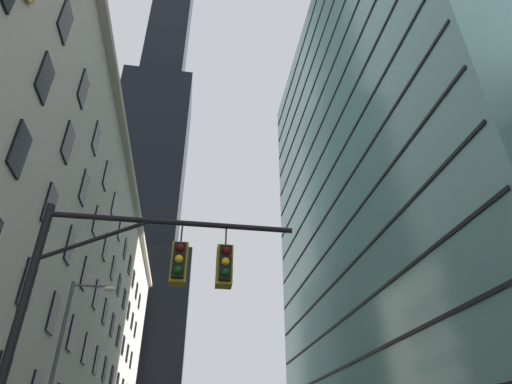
% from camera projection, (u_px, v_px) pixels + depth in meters
% --- Properties ---
extents(station_building, '(14.46, 75.26, 27.83)m').
position_uv_depth(station_building, '(25.00, 287.00, 37.88)').
color(station_building, beige).
rests_on(station_building, ground).
extents(dark_skyscraper, '(26.95, 26.95, 190.44)m').
position_uv_depth(dark_skyscraper, '(142.00, 205.00, 107.10)').
color(dark_skyscraper, black).
rests_on(dark_skyscraper, ground).
extents(glass_office_midrise, '(19.06, 49.51, 59.35)m').
position_uv_depth(glass_office_midrise, '(403.00, 174.00, 50.78)').
color(glass_office_midrise, slate).
rests_on(glass_office_midrise, ground).
extents(traffic_signal_mast, '(6.33, 0.63, 6.63)m').
position_uv_depth(traffic_signal_mast, '(140.00, 288.00, 10.02)').
color(traffic_signal_mast, black).
rests_on(traffic_signal_mast, sidewalk_left).
extents(street_lamppost, '(2.07, 0.32, 8.33)m').
position_uv_depth(street_lamppost, '(63.00, 357.00, 18.90)').
color(street_lamppost, '#47474C').
rests_on(street_lamppost, sidewalk_left).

